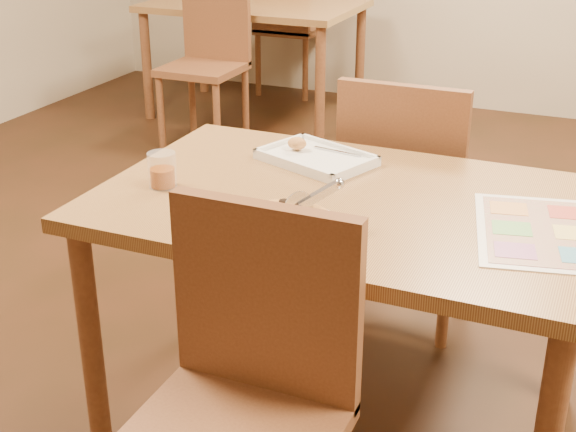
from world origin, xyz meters
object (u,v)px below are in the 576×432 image
at_px(pizza, 284,224).
at_px(appetizer_tray, 315,158).
at_px(bg_chair_near, 210,45).
at_px(menu, 543,231).
at_px(dining_table, 346,227).
at_px(bg_table, 255,16).
at_px(chair_near, 248,369).
at_px(glass_tumbler, 162,172).
at_px(chair_far, 406,177).
at_px(pizza_cutter, 313,199).
at_px(bg_chair_far, 286,15).
at_px(plate, 288,232).

xyz_separation_m(pizza, appetizer_tray, (-0.12, 0.50, -0.02)).
relative_size(bg_chair_near, menu, 1.10).
height_order(dining_table, bg_table, same).
xyz_separation_m(chair_near, pizza, (-0.06, 0.32, 0.18)).
distance_m(bg_chair_near, glass_tumbler, 2.58).
bearing_deg(menu, dining_table, 177.52).
bearing_deg(chair_far, pizza, 86.12).
relative_size(dining_table, pizza_cutter, 10.93).
height_order(bg_chair_far, glass_tumbler, bg_chair_far).
distance_m(plate, glass_tumbler, 0.46).
bearing_deg(bg_chair_near, bg_chair_far, 90.00).
height_order(bg_table, menu, menu).
height_order(bg_chair_far, appetizer_tray, bg_chair_far).
xyz_separation_m(chair_far, bg_table, (-1.60, 2.20, 0.07)).
bearing_deg(bg_chair_far, bg_chair_near, 90.00).
bearing_deg(bg_table, chair_far, -53.95).
height_order(chair_near, pizza_cutter, chair_near).
relative_size(dining_table, bg_chair_far, 2.77).
bearing_deg(bg_chair_far, dining_table, 115.85).
height_order(chair_far, pizza, chair_far).
distance_m(dining_table, menu, 0.51).
height_order(chair_near, bg_table, chair_near).
relative_size(dining_table, pizza, 5.36).
distance_m(chair_far, bg_chair_far, 3.14).
xyz_separation_m(dining_table, appetizer_tray, (-0.18, 0.22, 0.10)).
height_order(pizza, appetizer_tray, appetizer_tray).
bearing_deg(plate, menu, 24.85).
xyz_separation_m(plate, menu, (0.55, 0.25, -0.01)).
bearing_deg(pizza_cutter, menu, -27.06).
height_order(dining_table, bg_chair_near, bg_chair_near).
bearing_deg(appetizer_tray, glass_tumbler, -131.40).
distance_m(appetizer_tray, menu, 0.72).
bearing_deg(bg_chair_far, pizza_cutter, 114.27).
bearing_deg(chair_far, plate, 86.70).
xyz_separation_m(chair_near, bg_chair_near, (-1.60, 2.80, 0.00)).
relative_size(chair_far, bg_chair_near, 1.00).
bearing_deg(dining_table, appetizer_tray, 128.76).
relative_size(dining_table, menu, 3.04).
distance_m(bg_table, menu, 3.52).
relative_size(chair_near, menu, 1.10).
distance_m(chair_near, pizza_cutter, 0.44).
height_order(dining_table, bg_chair_far, bg_chair_far).
bearing_deg(chair_near, plate, 98.80).
relative_size(dining_table, plate, 4.34).
bearing_deg(pizza_cutter, glass_tumbler, 117.74).
distance_m(glass_tumbler, menu, 0.99).
xyz_separation_m(chair_far, pizza_cutter, (-0.01, -0.83, 0.24)).
xyz_separation_m(bg_table, bg_chair_near, (0.00, -0.60, -0.07)).
xyz_separation_m(bg_chair_far, pizza, (1.54, -3.58, 0.18)).
distance_m(chair_near, appetizer_tray, 0.86).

